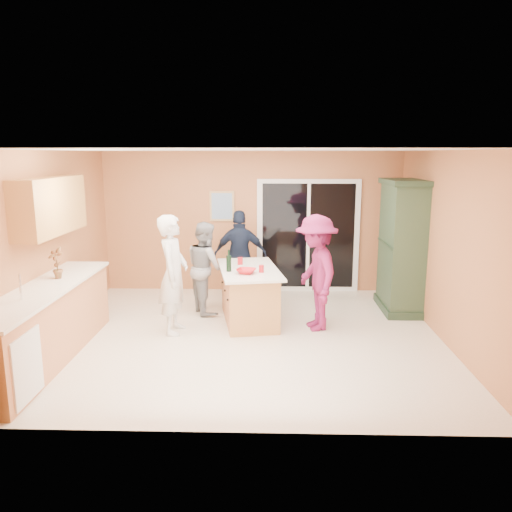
{
  "coord_description": "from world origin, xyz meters",
  "views": [
    {
      "loc": [
        0.35,
        -6.72,
        2.55
      ],
      "look_at": [
        0.15,
        0.1,
        1.15
      ],
      "focal_mm": 35.0,
      "sensor_mm": 36.0,
      "label": 1
    }
  ],
  "objects_px": {
    "green_hutch": "(402,248)",
    "woman_grey": "(206,267)",
    "woman_white": "(173,275)",
    "woman_navy": "(240,255)",
    "kitchen_island": "(249,296)",
    "woman_magenta": "(316,273)"
  },
  "relations": [
    {
      "from": "woman_grey",
      "to": "woman_navy",
      "type": "relative_size",
      "value": 0.94
    },
    {
      "from": "woman_grey",
      "to": "woman_navy",
      "type": "height_order",
      "value": "woman_navy"
    },
    {
      "from": "green_hutch",
      "to": "woman_grey",
      "type": "height_order",
      "value": "green_hutch"
    },
    {
      "from": "green_hutch",
      "to": "woman_white",
      "type": "relative_size",
      "value": 1.25
    },
    {
      "from": "woman_navy",
      "to": "woman_magenta",
      "type": "height_order",
      "value": "woman_magenta"
    },
    {
      "from": "green_hutch",
      "to": "woman_navy",
      "type": "relative_size",
      "value": 1.35
    },
    {
      "from": "woman_grey",
      "to": "woman_navy",
      "type": "bearing_deg",
      "value": -59.0
    },
    {
      "from": "kitchen_island",
      "to": "woman_navy",
      "type": "xyz_separation_m",
      "value": [
        -0.2,
        1.19,
        0.4
      ]
    },
    {
      "from": "woman_navy",
      "to": "woman_white",
      "type": "bearing_deg",
      "value": 62.15
    },
    {
      "from": "woman_magenta",
      "to": "kitchen_island",
      "type": "bearing_deg",
      "value": -119.78
    },
    {
      "from": "kitchen_island",
      "to": "green_hutch",
      "type": "xyz_separation_m",
      "value": [
        2.47,
        0.63,
        0.66
      ]
    },
    {
      "from": "kitchen_island",
      "to": "woman_magenta",
      "type": "distance_m",
      "value": 1.14
    },
    {
      "from": "kitchen_island",
      "to": "woman_navy",
      "type": "bearing_deg",
      "value": 89.74
    },
    {
      "from": "woman_navy",
      "to": "green_hutch",
      "type": "bearing_deg",
      "value": 166.6
    },
    {
      "from": "green_hutch",
      "to": "woman_navy",
      "type": "distance_m",
      "value": 2.74
    },
    {
      "from": "woman_magenta",
      "to": "woman_grey",
      "type": "bearing_deg",
      "value": -125.59
    },
    {
      "from": "woman_magenta",
      "to": "woman_white",
      "type": "bearing_deg",
      "value": -96.03
    },
    {
      "from": "kitchen_island",
      "to": "green_hutch",
      "type": "distance_m",
      "value": 2.63
    },
    {
      "from": "green_hutch",
      "to": "woman_magenta",
      "type": "relative_size",
      "value": 1.27
    },
    {
      "from": "woman_magenta",
      "to": "woman_navy",
      "type": "bearing_deg",
      "value": -153.54
    },
    {
      "from": "woman_navy",
      "to": "woman_grey",
      "type": "bearing_deg",
      "value": 54.62
    },
    {
      "from": "woman_white",
      "to": "woman_grey",
      "type": "relative_size",
      "value": 1.15
    }
  ]
}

